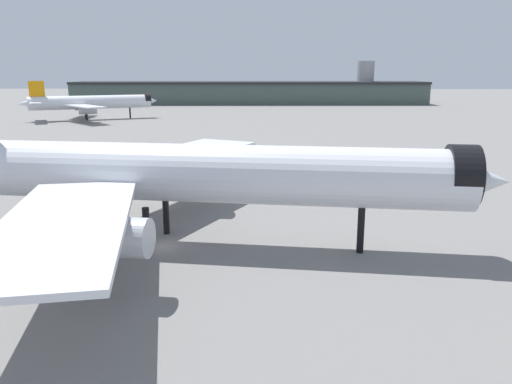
{
  "coord_description": "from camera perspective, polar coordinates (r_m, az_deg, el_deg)",
  "views": [
    {
      "loc": [
        11.25,
        -48.93,
        17.93
      ],
      "look_at": [
        9.83,
        0.21,
        5.93
      ],
      "focal_mm": 35.15,
      "sensor_mm": 36.0,
      "label": 1
    }
  ],
  "objects": [
    {
      "name": "airliner_far_taxiway",
      "position": [
        197.22,
        -18.3,
        9.64
      ],
      "size": [
        46.51,
        41.62,
        14.21
      ],
      "rotation": [
        0.0,
        0.0,
        0.44
      ],
      "color": "silver",
      "rests_on": "ground"
    },
    {
      "name": "ground",
      "position": [
        53.31,
        -10.69,
        -6.19
      ],
      "size": [
        900.0,
        900.0,
        0.0
      ],
      "primitive_type": "plane",
      "color": "slate"
    },
    {
      "name": "airliner_near_gate",
      "position": [
        51.97,
        -8.99,
        2.05
      ],
      "size": [
        64.58,
        58.65,
        17.2
      ],
      "rotation": [
        0.0,
        0.0,
        -0.11
      ],
      "color": "silver",
      "rests_on": "ground"
    },
    {
      "name": "terminal_building",
      "position": [
        277.59,
        -0.26,
        11.28
      ],
      "size": [
        189.04,
        35.16,
        22.68
      ],
      "rotation": [
        0.0,
        0.0,
        0.04
      ],
      "color": "#475651",
      "rests_on": "ground"
    }
  ]
}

